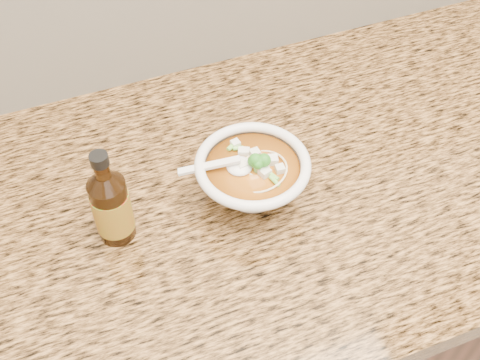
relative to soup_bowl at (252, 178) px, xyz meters
name	(u,v)px	position (x,y,z in m)	size (l,w,h in m)	color
cabinet	(301,304)	(0.14, 0.02, -0.51)	(4.00, 0.65, 0.86)	black
counter_slab	(322,169)	(0.14, 0.02, -0.06)	(4.00, 0.68, 0.04)	#9F6E3A
soup_bowl	(252,178)	(0.00, 0.00, 0.00)	(0.19, 0.17, 0.10)	white
hot_sauce_bottle	(111,206)	(-0.21, 0.01, 0.02)	(0.06, 0.06, 0.17)	black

